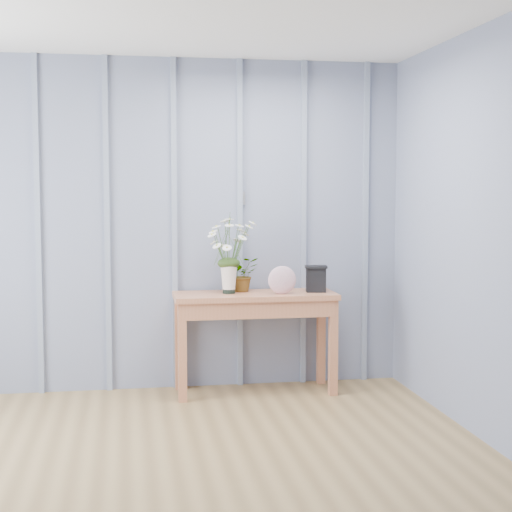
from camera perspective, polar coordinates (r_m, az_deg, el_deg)
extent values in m
plane|color=olive|center=(4.00, -7.40, -17.49)|extent=(4.50, 4.50, 0.00)
cube|color=gray|center=(5.95, -8.37, 2.24)|extent=(4.00, 0.01, 2.50)
cube|color=silver|center=(6.00, -0.93, 4.23)|extent=(0.03, 0.01, 0.10)
cube|color=gray|center=(5.97, -15.58, 2.12)|extent=(0.04, 0.03, 2.50)
cube|color=gray|center=(5.94, -10.78, 2.20)|extent=(0.04, 0.03, 2.50)
cube|color=gray|center=(5.95, -5.96, 2.27)|extent=(0.04, 0.03, 2.50)
cube|color=gray|center=(6.00, -1.19, 2.32)|extent=(0.04, 0.03, 2.50)
cube|color=gray|center=(6.10, 3.47, 2.35)|extent=(0.04, 0.03, 2.50)
cube|color=gray|center=(6.23, 7.96, 2.36)|extent=(0.04, 0.03, 2.50)
cube|color=#B06844|center=(5.83, -0.08, -2.90)|extent=(1.20, 0.45, 0.04)
cube|color=#B06844|center=(5.84, -0.08, -3.68)|extent=(1.13, 0.42, 0.12)
cube|color=#B06844|center=(5.65, -5.38, -7.03)|extent=(0.06, 0.06, 0.71)
cube|color=#B06844|center=(5.83, 5.63, -6.65)|extent=(0.06, 0.06, 0.71)
cube|color=#B06844|center=(6.00, -5.63, -6.32)|extent=(0.06, 0.06, 0.71)
cube|color=#B06844|center=(6.18, 4.75, -6.00)|extent=(0.06, 0.06, 0.71)
cylinder|color=black|center=(5.80, -1.99, -2.45)|extent=(0.09, 0.09, 0.06)
cone|color=white|center=(5.79, -1.99, -1.59)|extent=(0.17, 0.17, 0.21)
ellipsoid|color=#223A14|center=(5.78, -1.99, -0.53)|extent=(0.17, 0.14, 0.09)
imported|color=#223A14|center=(5.90, -1.00, -1.34)|extent=(0.27, 0.25, 0.26)
ellipsoid|color=#9C5078|center=(5.75, 1.91, -1.76)|extent=(0.21, 0.06, 0.21)
cube|color=black|center=(5.89, 4.38, -1.75)|extent=(0.16, 0.13, 0.18)
cube|color=black|center=(5.88, 4.38, -0.79)|extent=(0.18, 0.15, 0.02)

